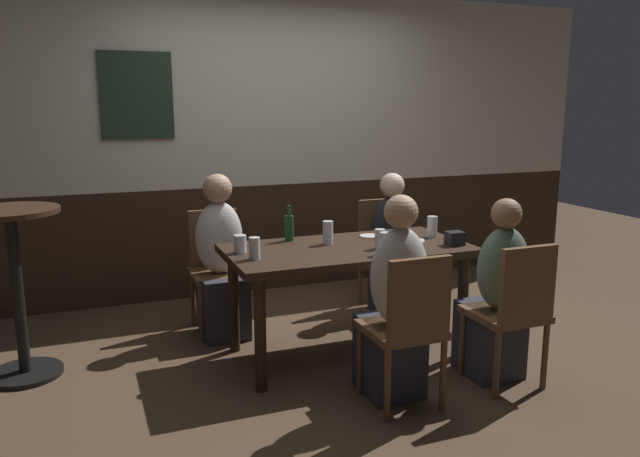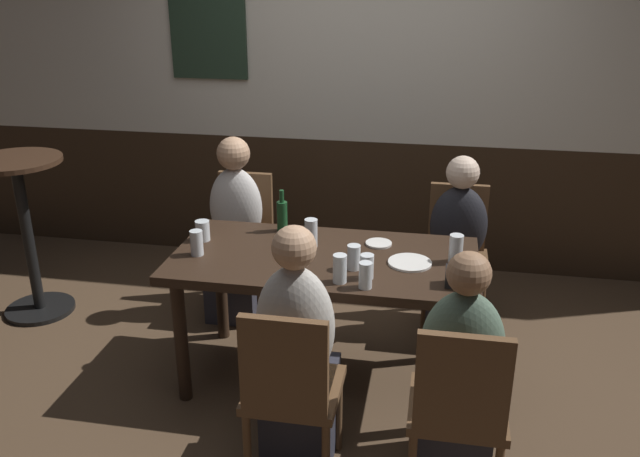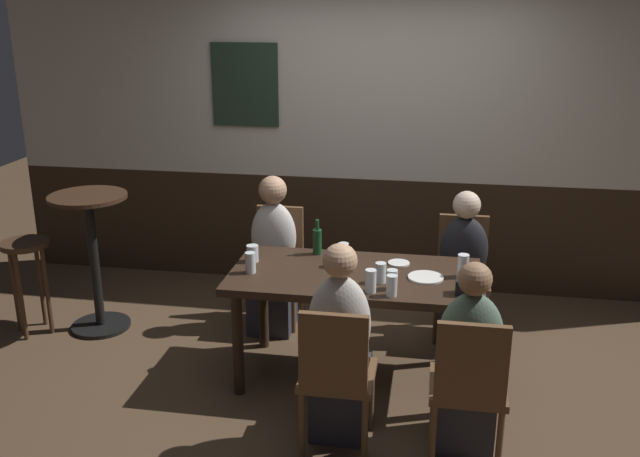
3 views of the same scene
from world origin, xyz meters
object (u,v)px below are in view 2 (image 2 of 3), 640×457
person_mid_near (298,366)px  tumbler_water (203,232)px  chair_right_far (456,248)px  pint_glass_amber (456,250)px  highball_clear (340,270)px  pint_glass_stout (365,276)px  pint_glass_pale (197,245)px  plate_white_small (379,243)px  plate_white_large (410,263)px  condiment_caddy (457,277)px  person_right_far (456,262)px  chair_left_far (243,232)px  side_bar_table (26,225)px  chair_right_near (459,406)px  beer_glass_half (354,259)px  beer_glass_tall (367,268)px  chair_mid_near (290,387)px  beer_bottle_green (282,215)px  person_left_far (235,241)px  tumbler_short (311,234)px  person_right_near (458,388)px  dining_table (324,272)px

person_mid_near → tumbler_water: (-0.69, 0.75, 0.29)m
chair_right_far → pint_glass_amber: pint_glass_amber is taller
highball_clear → pint_glass_stout: bearing=-16.2°
tumbler_water → pint_glass_pale: size_ratio=0.83×
pint_glass_amber → plate_white_small: size_ratio=1.03×
plate_white_large → condiment_caddy: size_ratio=2.01×
highball_clear → condiment_caddy: (0.55, 0.06, -0.02)m
pint_glass_amber → person_right_far: bearing=87.3°
chair_left_far → side_bar_table: (-1.30, -0.41, 0.12)m
person_right_far → pint_glass_stout: size_ratio=8.75×
pint_glass_amber → highball_clear: pint_glass_amber is taller
chair_right_near → tumbler_water: 1.68m
plate_white_small → side_bar_table: (-2.26, 0.20, -0.13)m
plate_white_small → beer_glass_half: bearing=-105.5°
plate_white_small → pint_glass_pale: bearing=-161.4°
chair_left_far → beer_glass_tall: bearing=-47.7°
chair_right_near → pint_glass_stout: chair_right_near is taller
chair_mid_near → plate_white_large: 0.95m
condiment_caddy → chair_right_near: bearing=-87.9°
person_mid_near → beer_glass_half: bearing=72.1°
chair_right_near → plate_white_small: size_ratio=6.21×
tumbler_water → beer_bottle_green: beer_bottle_green is taller
chair_right_near → pint_glass_stout: 0.73m
chair_right_far → plate_white_small: bearing=-125.3°
person_left_far → beer_bottle_green: (0.40, -0.35, 0.34)m
chair_mid_near → pint_glass_amber: 1.14m
condiment_caddy → tumbler_short: bearing=156.4°
tumbler_short → beer_glass_half: 0.36m
pint_glass_amber → beer_bottle_green: 1.00m
chair_mid_near → person_mid_near: 0.16m
tumbler_water → pint_glass_amber: 1.36m
person_right_near → beer_glass_half: 0.81m
chair_left_far → chair_right_far: size_ratio=1.00×
tumbler_water → pint_glass_pale: bearing=-78.8°
chair_right_near → tumbler_water: bearing=146.8°
dining_table → chair_mid_near: 0.83m
person_left_far → pint_glass_pale: size_ratio=8.73×
side_bar_table → tumbler_short: bearing=-8.8°
dining_table → pint_glass_pale: pint_glass_pale is taller
chair_right_near → beer_bottle_green: beer_bottle_green is taller
chair_right_near → tumbler_water: chair_right_near is taller
person_left_far → chair_right_near: bearing=-46.6°
chair_left_far → person_right_far: size_ratio=0.79×
person_right_far → highball_clear: bearing=-121.3°
tumbler_water → chair_right_far: bearing=27.6°
person_left_far → person_right_far: person_left_far is taller
chair_right_near → person_right_far: size_ratio=0.79×
chair_right_far → beer_glass_half: chair_right_far is taller
person_right_near → plate_white_large: size_ratio=5.05×
chair_right_far → side_bar_table: side_bar_table is taller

